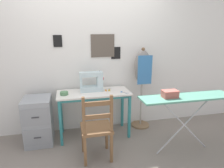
% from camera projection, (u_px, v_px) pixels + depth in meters
% --- Properties ---
extents(ground_plane, '(14.00, 14.00, 0.00)m').
position_uv_depth(ground_plane, '(97.00, 142.00, 3.10)').
color(ground_plane, gray).
extents(wall_back, '(10.00, 0.07, 2.55)m').
position_uv_depth(wall_back, '(90.00, 56.00, 3.28)').
color(wall_back, silver).
rests_on(wall_back, ground_plane).
extents(sewing_table, '(1.13, 0.49, 0.74)m').
position_uv_depth(sewing_table, '(94.00, 98.00, 3.15)').
color(sewing_table, silver).
rests_on(sewing_table, ground_plane).
extents(sewing_machine, '(0.38, 0.16, 0.33)m').
position_uv_depth(sewing_machine, '(93.00, 82.00, 3.15)').
color(sewing_machine, silver).
rests_on(sewing_machine, sewing_table).
extents(fabric_bowl, '(0.12, 0.12, 0.05)m').
position_uv_depth(fabric_bowl, '(64.00, 93.00, 2.99)').
color(fabric_bowl, '#56895B').
rests_on(fabric_bowl, sewing_table).
extents(scissors, '(0.11, 0.14, 0.01)m').
position_uv_depth(scissors, '(123.00, 92.00, 3.11)').
color(scissors, silver).
rests_on(scissors, sewing_table).
extents(thread_spool_near_machine, '(0.04, 0.04, 0.03)m').
position_uv_depth(thread_spool_near_machine, '(106.00, 90.00, 3.17)').
color(thread_spool_near_machine, orange).
rests_on(thread_spool_near_machine, sewing_table).
extents(thread_spool_mid_table, '(0.04, 0.04, 0.03)m').
position_uv_depth(thread_spool_mid_table, '(109.00, 90.00, 3.18)').
color(thread_spool_mid_table, yellow).
rests_on(thread_spool_mid_table, sewing_table).
extents(wooden_chair, '(0.40, 0.38, 0.93)m').
position_uv_depth(wooden_chair, '(97.00, 129.00, 2.61)').
color(wooden_chair, brown).
rests_on(wooden_chair, ground_plane).
extents(filing_cabinet, '(0.40, 0.48, 0.71)m').
position_uv_depth(filing_cabinet, '(39.00, 121.00, 3.03)').
color(filing_cabinet, '#93999E').
rests_on(filing_cabinet, ground_plane).
extents(dress_form, '(0.32, 0.32, 1.41)m').
position_uv_depth(dress_form, '(142.00, 73.00, 3.37)').
color(dress_form, '#846647').
rests_on(dress_form, ground_plane).
extents(ironing_board, '(1.29, 0.33, 0.83)m').
position_uv_depth(ironing_board, '(187.00, 99.00, 2.69)').
color(ironing_board, '#518E7A').
rests_on(ironing_board, ground_plane).
extents(storage_box, '(0.21, 0.13, 0.10)m').
position_uv_depth(storage_box, '(170.00, 94.00, 2.61)').
color(storage_box, '#AD564C').
rests_on(storage_box, ironing_board).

